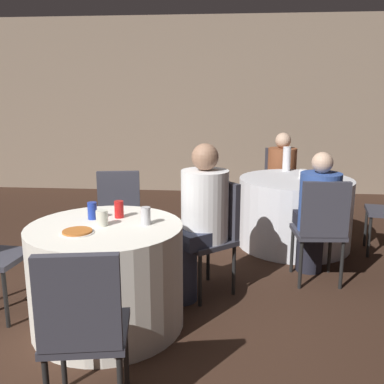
% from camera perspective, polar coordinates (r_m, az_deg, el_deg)
% --- Properties ---
extents(ground_plane, '(16.00, 16.00, 0.00)m').
position_cam_1_polar(ground_plane, '(3.26, -14.57, -16.86)').
color(ground_plane, '#382319').
extents(wall_back, '(16.00, 0.06, 2.80)m').
position_cam_1_polar(wall_back, '(7.13, -3.30, 11.33)').
color(wall_back, gray).
rests_on(wall_back, ground_plane).
extents(table_near, '(1.06, 1.06, 0.73)m').
position_cam_1_polar(table_near, '(3.08, -11.25, -10.88)').
color(table_near, white).
rests_on(table_near, ground_plane).
extents(table_far, '(1.19, 1.19, 0.73)m').
position_cam_1_polar(table_far, '(4.70, 13.49, -2.61)').
color(table_far, silver).
rests_on(table_far, ground_plane).
extents(chair_near_north, '(0.46, 0.46, 0.92)m').
position_cam_1_polar(chair_near_north, '(3.90, -9.77, -2.81)').
color(chair_near_north, '#383842').
rests_on(chair_near_north, ground_plane).
extents(chair_near_northeast, '(0.56, 0.56, 0.92)m').
position_cam_1_polar(chair_near_northeast, '(3.48, 2.93, -4.60)').
color(chair_near_northeast, '#383842').
rests_on(chair_near_northeast, ground_plane).
extents(chair_near_south, '(0.46, 0.46, 0.92)m').
position_cam_1_polar(chair_near_south, '(2.16, -14.34, -16.43)').
color(chair_near_south, '#383842').
rests_on(chair_near_south, ground_plane).
extents(chair_far_north, '(0.42, 0.42, 0.92)m').
position_cam_1_polar(chair_far_north, '(5.63, 11.67, 1.94)').
color(chair_far_north, '#383842').
rests_on(chair_far_north, ground_plane).
extents(chair_far_south, '(0.43, 0.43, 0.92)m').
position_cam_1_polar(chair_far_south, '(3.71, 16.87, -4.01)').
color(chair_far_south, '#383842').
rests_on(chair_far_south, ground_plane).
extents(person_blue_shirt, '(0.35, 0.51, 1.13)m').
position_cam_1_polar(person_blue_shirt, '(3.86, 16.26, -2.89)').
color(person_blue_shirt, black).
rests_on(person_blue_shirt, ground_plane).
extents(person_white_shirt, '(0.51, 0.50, 1.23)m').
position_cam_1_polar(person_white_shirt, '(3.36, 0.92, -3.63)').
color(person_white_shirt, '#33384C').
rests_on(person_white_shirt, ground_plane).
extents(person_floral_shirt, '(0.36, 0.52, 1.13)m').
position_cam_1_polar(person_floral_shirt, '(5.46, 11.95, 1.96)').
color(person_floral_shirt, '#282828').
rests_on(person_floral_shirt, ground_plane).
extents(pizza_plate_near, '(0.21, 0.21, 0.02)m').
position_cam_1_polar(pizza_plate_near, '(2.83, -15.05, -5.15)').
color(pizza_plate_near, white).
rests_on(pizza_plate_near, table_near).
extents(soda_can_red, '(0.07, 0.07, 0.12)m').
position_cam_1_polar(soda_can_red, '(3.10, -9.71, -2.29)').
color(soda_can_red, red).
rests_on(soda_can_red, table_near).
extents(soda_can_blue, '(0.07, 0.07, 0.12)m').
position_cam_1_polar(soda_can_blue, '(3.11, -13.15, -2.44)').
color(soda_can_blue, '#1E38A5').
rests_on(soda_can_blue, table_near).
extents(soda_can_silver, '(0.07, 0.07, 0.12)m').
position_cam_1_polar(soda_can_silver, '(2.91, -6.19, -3.19)').
color(soda_can_silver, silver).
rests_on(soda_can_silver, table_near).
extents(cup_near, '(0.08, 0.08, 0.11)m').
position_cam_1_polar(cup_near, '(2.94, -11.92, -3.42)').
color(cup_near, silver).
rests_on(cup_near, table_near).
extents(bottle_far, '(0.09, 0.09, 0.28)m').
position_cam_1_polar(bottle_far, '(5.04, 12.51, 4.34)').
color(bottle_far, white).
rests_on(bottle_far, table_far).
extents(cup_far, '(0.08, 0.08, 0.10)m').
position_cam_1_polar(cup_far, '(4.64, 14.54, 2.36)').
color(cup_far, white).
rests_on(cup_far, table_far).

